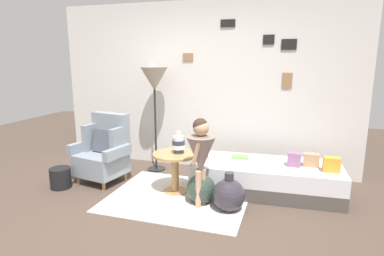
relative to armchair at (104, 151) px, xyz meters
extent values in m
plane|color=#4C3D33|center=(1.15, -0.88, -0.44)|extent=(12.00, 12.00, 0.00)
cube|color=silver|center=(1.15, 1.07, 0.86)|extent=(4.80, 0.10, 2.60)
cube|color=black|center=(2.43, 1.01, 1.49)|extent=(0.21, 0.02, 0.15)
cube|color=gray|center=(2.43, 1.01, 1.49)|extent=(0.16, 0.01, 0.12)
cube|color=olive|center=(0.94, 1.01, 1.32)|extent=(0.17, 0.02, 0.12)
cube|color=slate|center=(0.94, 1.01, 1.32)|extent=(0.13, 0.01, 0.10)
cube|color=black|center=(1.56, 1.01, 1.81)|extent=(0.22, 0.02, 0.11)
cube|color=gray|center=(1.56, 1.01, 1.81)|extent=(0.17, 0.01, 0.08)
cube|color=olive|center=(2.44, 1.01, 0.99)|extent=(0.14, 0.02, 0.22)
cube|color=#AEAEA4|center=(2.44, 1.01, 0.99)|extent=(0.11, 0.01, 0.17)
cube|color=white|center=(0.31, 1.01, 1.09)|extent=(0.09, 0.02, 0.23)
cube|color=silver|center=(0.31, 1.01, 1.09)|extent=(0.07, 0.01, 0.18)
cube|color=black|center=(2.15, 1.01, 1.56)|extent=(0.16, 0.02, 0.14)
cube|color=silver|center=(2.15, 1.01, 1.56)|extent=(0.12, 0.01, 0.11)
cube|color=silver|center=(1.22, -0.24, -0.43)|extent=(1.74, 1.43, 0.01)
cylinder|color=tan|center=(-0.29, -0.24, -0.38)|extent=(0.04, 0.04, 0.12)
cylinder|color=tan|center=(0.18, -0.33, -0.38)|extent=(0.04, 0.04, 0.12)
cylinder|color=tan|center=(-0.21, 0.20, -0.38)|extent=(0.04, 0.04, 0.12)
cylinder|color=tan|center=(0.26, 0.11, -0.38)|extent=(0.04, 0.04, 0.12)
cube|color=gray|center=(-0.01, -0.07, -0.17)|extent=(0.69, 0.66, 0.30)
cube|color=gray|center=(0.03, 0.16, 0.26)|extent=(0.62, 0.25, 0.55)
cube|color=gray|center=(-0.25, 0.08, 0.17)|extent=(0.14, 0.32, 0.39)
cube|color=gray|center=(0.26, -0.02, 0.17)|extent=(0.14, 0.32, 0.39)
cube|color=gray|center=(-0.34, -0.03, 0.05)|extent=(0.18, 0.51, 0.14)
cube|color=gray|center=(0.31, -0.15, 0.05)|extent=(0.18, 0.51, 0.14)
cube|color=#474C56|center=(0.01, 0.03, 0.14)|extent=(0.38, 0.23, 0.33)
cube|color=#4C4742|center=(2.25, 0.26, -0.35)|extent=(1.94, 0.90, 0.18)
cube|color=silver|center=(2.25, 0.26, -0.15)|extent=(1.94, 0.90, 0.22)
cube|color=orange|center=(3.03, 0.18, 0.05)|extent=(0.20, 0.13, 0.18)
cube|color=tan|center=(2.81, 0.32, 0.04)|extent=(0.19, 0.13, 0.17)
cube|color=gray|center=(2.60, 0.26, 0.05)|extent=(0.17, 0.13, 0.18)
cylinder|color=tan|center=(1.12, -0.09, -0.43)|extent=(0.32, 0.32, 0.02)
cylinder|color=tan|center=(1.12, -0.09, -0.18)|extent=(0.10, 0.10, 0.48)
cylinder|color=tan|center=(1.12, -0.09, 0.08)|extent=(0.57, 0.57, 0.03)
cylinder|color=#2D384C|center=(1.16, -0.06, 0.12)|extent=(0.13, 0.13, 0.06)
cylinder|color=white|center=(1.16, -0.06, 0.18)|extent=(0.17, 0.17, 0.06)
cylinder|color=#2D384C|center=(1.16, -0.06, 0.24)|extent=(0.17, 0.17, 0.06)
cylinder|color=white|center=(1.16, -0.06, 0.29)|extent=(0.13, 0.13, 0.06)
cylinder|color=white|center=(1.16, -0.06, 0.35)|extent=(0.06, 0.06, 0.06)
cylinder|color=black|center=(0.52, 0.66, -0.43)|extent=(0.28, 0.28, 0.02)
cylinder|color=black|center=(0.52, 0.66, 0.33)|extent=(0.03, 0.03, 1.51)
cone|color=#9E937F|center=(0.52, 0.66, 1.00)|extent=(0.41, 0.41, 0.35)
cylinder|color=tan|center=(1.54, -0.45, -0.21)|extent=(0.07, 0.07, 0.46)
cylinder|color=tan|center=(1.58, -0.36, -0.21)|extent=(0.07, 0.07, 0.46)
cone|color=gray|center=(1.56, -0.40, 0.21)|extent=(0.34, 0.34, 0.44)
cylinder|color=gray|center=(1.56, -0.40, 0.35)|extent=(0.17, 0.17, 0.17)
cylinder|color=tan|center=(1.54, -0.52, 0.27)|extent=(0.13, 0.09, 0.29)
cylinder|color=tan|center=(1.62, -0.30, 0.27)|extent=(0.13, 0.09, 0.29)
sphere|color=tan|center=(1.56, -0.40, 0.53)|extent=(0.19, 0.19, 0.19)
sphere|color=#38281E|center=(1.55, -0.40, 0.55)|extent=(0.18, 0.18, 0.18)
cube|color=#719952|center=(1.89, 0.39, -0.02)|extent=(0.23, 0.18, 0.03)
sphere|color=#2D3D33|center=(1.54, -0.30, -0.26)|extent=(0.36, 0.36, 0.36)
cylinder|color=#2D3D33|center=(1.54, -0.30, -0.04)|extent=(0.10, 0.10, 0.09)
sphere|color=#332D38|center=(1.90, -0.40, -0.25)|extent=(0.38, 0.38, 0.38)
cylinder|color=#332D38|center=(1.90, -0.40, -0.02)|extent=(0.11, 0.11, 0.09)
cylinder|color=black|center=(-0.43, -0.43, -0.30)|extent=(0.28, 0.28, 0.28)
camera|label=1|loc=(2.55, -3.87, 1.30)|focal=30.26mm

